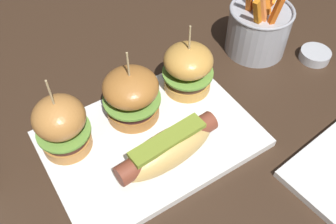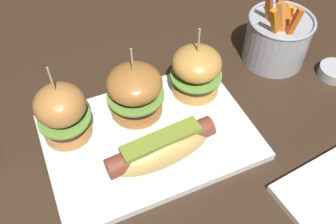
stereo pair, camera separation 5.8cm
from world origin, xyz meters
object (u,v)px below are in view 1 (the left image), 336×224
(slider_left, at_px, (62,125))
(fries_bucket, at_px, (258,29))
(platter_main, at_px, (151,139))
(sauce_ramekin, at_px, (317,56))
(slider_right, at_px, (188,68))
(slider_center, at_px, (134,94))
(hot_dog, at_px, (169,147))

(slider_left, xyz_separation_m, fries_bucket, (0.42, 0.03, -0.01))
(platter_main, height_order, sauce_ramekin, sauce_ramekin)
(sauce_ramekin, bearing_deg, slider_right, 166.08)
(slider_center, relative_size, fries_bucket, 0.94)
(slider_right, distance_m, sauce_ramekin, 0.28)
(platter_main, xyz_separation_m, slider_center, (0.00, 0.06, 0.05))
(slider_right, relative_size, fries_bucket, 0.94)
(platter_main, xyz_separation_m, slider_left, (-0.12, 0.06, 0.06))
(hot_dog, bearing_deg, slider_left, 138.70)
(hot_dog, xyz_separation_m, slider_right, (0.11, 0.11, 0.02))
(slider_right, distance_m, fries_bucket, 0.19)
(slider_left, relative_size, slider_center, 1.07)
(hot_dog, height_order, sauce_ramekin, hot_dog)
(slider_right, relative_size, sauce_ramekin, 2.25)
(platter_main, xyz_separation_m, fries_bucket, (0.30, 0.09, 0.04))
(platter_main, bearing_deg, hot_dog, -86.71)
(slider_left, bearing_deg, platter_main, -25.08)
(hot_dog, distance_m, slider_center, 0.11)
(slider_left, bearing_deg, hot_dog, -41.30)
(fries_bucket, height_order, sauce_ramekin, fries_bucket)
(fries_bucket, distance_m, sauce_ramekin, 0.13)
(platter_main, bearing_deg, slider_right, 28.47)
(platter_main, relative_size, slider_center, 2.47)
(slider_right, bearing_deg, slider_center, -177.99)
(platter_main, bearing_deg, slider_center, 85.43)
(slider_right, height_order, sauce_ramekin, slider_right)
(hot_dog, height_order, fries_bucket, fries_bucket)
(hot_dog, relative_size, slider_center, 1.29)
(platter_main, distance_m, slider_left, 0.14)
(slider_left, height_order, fries_bucket, slider_left)
(hot_dog, xyz_separation_m, slider_center, (0.00, 0.11, 0.02))
(platter_main, relative_size, slider_right, 2.49)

